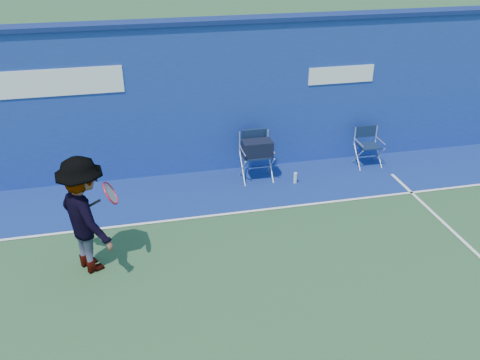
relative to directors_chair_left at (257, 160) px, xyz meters
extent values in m
plane|color=#2A4F2D|center=(-1.70, -4.44, -0.42)|extent=(80.00, 80.00, 0.00)
cube|color=navy|center=(-1.70, 0.76, 1.08)|extent=(24.00, 0.40, 3.00)
cube|color=navy|center=(-1.70, 0.76, 2.62)|extent=(24.00, 0.50, 0.08)
cube|color=white|center=(1.90, 0.55, 1.48)|extent=(1.40, 0.02, 0.35)
cube|color=navy|center=(-1.70, -0.34, -0.42)|extent=(24.00, 1.80, 0.01)
cube|color=white|center=(-1.70, -1.24, -0.41)|extent=(24.00, 0.06, 0.01)
cube|color=#111F3E|center=(0.00, -0.01, 0.11)|extent=(0.52, 0.44, 0.03)
cube|color=silver|center=(0.00, 0.25, 0.32)|extent=(0.59, 0.03, 0.43)
cube|color=#111F3E|center=(0.00, 0.25, 0.41)|extent=(0.52, 0.03, 0.30)
cube|color=black|center=(0.00, -0.04, 0.27)|extent=(0.59, 0.34, 0.32)
cube|color=#111F3E|center=(0.00, 0.25, 0.45)|extent=(0.43, 0.06, 0.23)
cube|color=#111F3E|center=(2.49, 0.09, 0.03)|extent=(0.43, 0.37, 0.03)
cube|color=silver|center=(2.49, 0.31, 0.21)|extent=(0.49, 0.02, 0.36)
cube|color=#111F3E|center=(2.49, 0.31, 0.28)|extent=(0.43, 0.02, 0.25)
cylinder|color=silver|center=(0.72, -0.36, -0.31)|extent=(0.07, 0.07, 0.23)
imported|color=#EA4738|center=(-3.16, -2.29, 0.50)|extent=(1.19, 1.37, 1.84)
torus|color=#B4182E|center=(-2.76, -2.41, 0.89)|extent=(0.22, 0.38, 0.34)
cylinder|color=gray|center=(-2.76, -2.41, 0.89)|extent=(0.17, 0.32, 0.28)
cylinder|color=black|center=(-3.06, -2.43, 0.73)|extent=(0.32, 0.06, 0.19)
camera|label=1|loc=(-2.32, -8.93, 4.40)|focal=38.00mm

